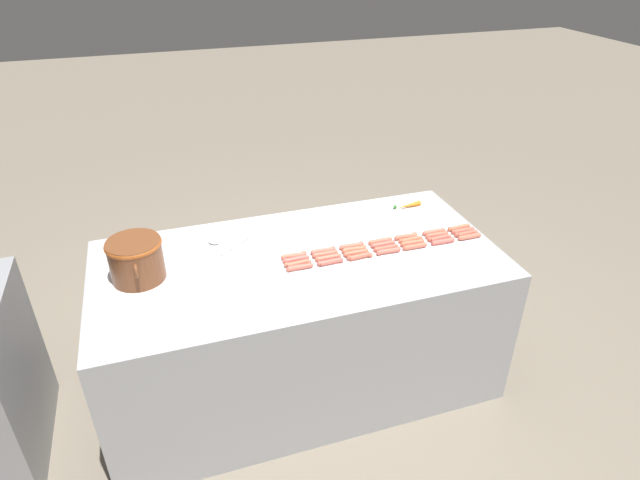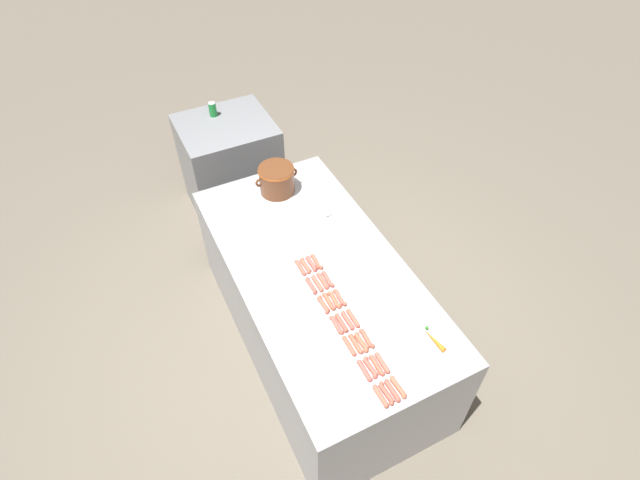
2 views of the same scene
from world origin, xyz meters
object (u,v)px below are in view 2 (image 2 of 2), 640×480
at_px(hot_dog_1, 364,370).
at_px(hot_dog_14, 392,390).
at_px(hot_dog_6, 300,267).
at_px(hot_dog_13, 305,265).
at_px(hot_dog_9, 355,344).
at_px(hot_dog_10, 341,323).
at_px(hot_dog_20, 311,264).
at_px(hot_dog_19, 323,281).
at_px(hot_dog_2, 349,346).
at_px(hot_dog_18, 334,300).
at_px(hot_dog_25, 340,297).
at_px(soda_can, 213,109).
at_px(hot_dog_22, 382,363).
at_px(serving_spoon, 327,218).
at_px(hot_dog_0, 380,396).
at_px(hot_dog_27, 317,262).
at_px(hot_dog_11, 329,301).
at_px(hot_dog_15, 377,365).
at_px(hot_dog_4, 323,304).
at_px(hot_dog_5, 311,285).
at_px(hot_dog_24, 353,318).
at_px(hot_dog_16, 361,342).
at_px(hot_dog_21, 398,387).
at_px(hot_dog_8, 370,367).
at_px(hot_dog_26, 328,279).
at_px(hot_dog_23, 367,338).
at_px(hot_dog_17, 347,320).
at_px(hot_dog_12, 317,283).
at_px(back_cabinet, 231,167).
at_px(hot_dog_3, 336,325).
at_px(hot_dog_7, 386,393).
at_px(bean_pot, 277,178).

bearing_deg(hot_dog_1, hot_dog_14, -66.27).
distance_m(hot_dog_6, hot_dog_13, 0.04).
xyz_separation_m(hot_dog_9, hot_dog_14, (0.03, -0.33, 0.00)).
distance_m(hot_dog_10, hot_dog_20, 0.49).
bearing_deg(hot_dog_19, hot_dog_2, -99.01).
relative_size(hot_dog_18, hot_dog_25, 1.00).
height_order(hot_dog_20, soda_can, soda_can).
xyz_separation_m(hot_dog_1, hot_dog_22, (0.11, -0.00, 0.00)).
bearing_deg(serving_spoon, hot_dog_2, -110.33).
bearing_deg(hot_dog_0, hot_dog_27, 83.37).
relative_size(hot_dog_11, hot_dog_20, 1.00).
bearing_deg(hot_dog_11, serving_spoon, 63.73).
bearing_deg(hot_dog_1, serving_spoon, 72.45).
height_order(hot_dog_13, hot_dog_15, same).
relative_size(hot_dog_25, serving_spoon, 0.60).
height_order(hot_dog_4, hot_dog_5, same).
distance_m(hot_dog_19, hot_dog_24, 0.33).
relative_size(hot_dog_19, hot_dog_22, 1.00).
distance_m(hot_dog_4, hot_dog_10, 0.17).
height_order(hot_dog_1, hot_dog_22, same).
bearing_deg(hot_dog_16, hot_dog_21, -83.12).
bearing_deg(hot_dog_2, hot_dog_27, 79.91).
relative_size(hot_dog_0, hot_dog_8, 1.00).
bearing_deg(hot_dog_22, hot_dog_18, 94.28).
distance_m(hot_dog_11, hot_dog_22, 0.51).
height_order(hot_dog_10, hot_dog_19, same).
xyz_separation_m(hot_dog_6, hot_dog_26, (0.12, -0.16, 0.00)).
relative_size(hot_dog_18, hot_dog_23, 1.00).
xyz_separation_m(hot_dog_14, hot_dog_21, (0.04, 0.00, 0.00)).
height_order(hot_dog_17, hot_dog_27, same).
bearing_deg(hot_dog_2, hot_dog_23, -0.92).
distance_m(hot_dog_9, serving_spoon, 1.05).
relative_size(hot_dog_12, hot_dog_26, 1.00).
relative_size(back_cabinet, hot_dog_3, 6.44).
bearing_deg(hot_dog_15, hot_dog_3, 102.87).
bearing_deg(hot_dog_1, hot_dog_5, 90.25).
bearing_deg(hot_dog_10, hot_dog_26, 76.44).
bearing_deg(hot_dog_1, hot_dog_6, 90.09).
relative_size(hot_dog_7, hot_dog_19, 1.00).
distance_m(hot_dog_3, soda_can, 2.39).
relative_size(back_cabinet, hot_dog_21, 6.44).
height_order(hot_dog_11, serving_spoon, hot_dog_11).
xyz_separation_m(hot_dog_5, hot_dog_9, (0.04, -0.49, 0.00)).
bearing_deg(hot_dog_12, hot_dog_1, -93.41).
xyz_separation_m(hot_dog_1, hot_dog_4, (-0.00, 0.49, 0.00)).
bearing_deg(hot_dog_24, bean_pot, 87.42).
bearing_deg(hot_dog_20, hot_dog_5, -115.86).
height_order(hot_dog_16, hot_dog_23, same).
bearing_deg(hot_dog_24, hot_dog_14, -94.74).
bearing_deg(hot_dog_9, hot_dog_3, 103.50).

